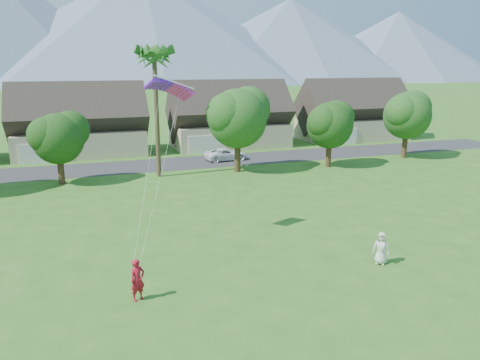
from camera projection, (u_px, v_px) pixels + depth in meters
name	position (u px, v px, depth m)	size (l,w,h in m)	color
ground	(314.00, 315.00, 20.65)	(500.00, 500.00, 0.00)	#2D6019
street	(169.00, 164.00, 51.81)	(90.00, 7.00, 0.01)	#2D2D30
kite_flyer	(138.00, 280.00, 21.72)	(0.74, 0.48, 2.02)	#AB1325
watcher	(381.00, 248.00, 25.72)	(0.90, 0.58, 1.84)	silver
parked_car	(226.00, 154.00, 53.77)	(2.28, 4.94, 1.37)	white
mountain_ridge	(108.00, 30.00, 255.28)	(540.00, 240.00, 70.00)	slate
houses_row	(158.00, 123.00, 59.38)	(72.75, 8.19, 8.86)	beige
tree_row	(167.00, 127.00, 44.70)	(62.27, 6.67, 8.45)	#47301C
fan_palm	(154.00, 53.00, 43.29)	(3.00, 3.00, 13.80)	#4C3D26
parafoil_kite	(170.00, 87.00, 27.28)	(3.02, 1.36, 0.50)	#6D1AC6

